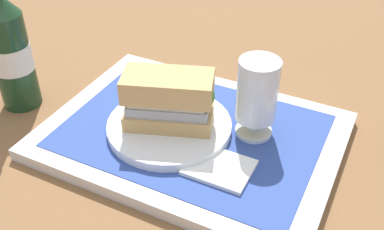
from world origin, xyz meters
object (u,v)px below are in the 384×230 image
Objects in this scene: plate at (169,126)px; beer_glass at (257,95)px; sandwich at (171,100)px; second_bottle at (10,50)px.

beer_glass is (0.12, 0.05, 0.06)m from plate.
sandwich is 1.15× the size of beer_glass.
beer_glass is 0.47× the size of second_bottle.
sandwich is 0.28m from second_bottle.
second_bottle reaches higher than sandwich.
beer_glass is at bearing 4.27° from sandwich.
beer_glass is at bearing 23.63° from plate.
plate is 1.32× the size of sandwich.
plate is at bearing -156.37° from beer_glass.
plate is 0.29m from second_bottle.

